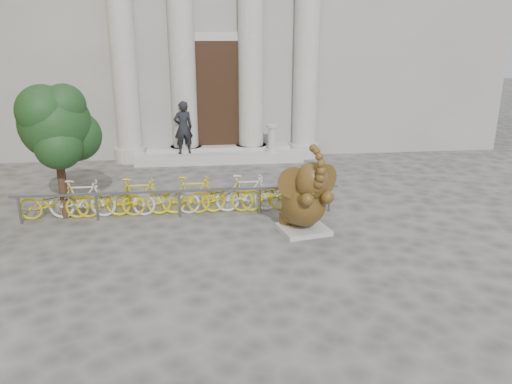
{
  "coord_description": "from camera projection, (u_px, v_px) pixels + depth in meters",
  "views": [
    {
      "loc": [
        -0.73,
        -8.31,
        4.51
      ],
      "look_at": [
        0.5,
        2.19,
        1.1
      ],
      "focal_mm": 35.0,
      "sensor_mm": 36.0,
      "label": 1
    }
  ],
  "objects": [
    {
      "name": "ground",
      "position": [
        243.0,
        285.0,
        9.32
      ],
      "size": [
        80.0,
        80.0,
        0.0
      ],
      "primitive_type": "plane",
      "color": "#474442",
      "rests_on": "ground"
    },
    {
      "name": "bike_rack",
      "position": [
        179.0,
        196.0,
        12.78
      ],
      "size": [
        8.15,
        0.53,
        1.0
      ],
      "color": "slate",
      "rests_on": "ground"
    },
    {
      "name": "elephant_statue",
      "position": [
        305.0,
        200.0,
        11.53
      ],
      "size": [
        1.43,
        1.7,
        2.17
      ],
      "rotation": [
        0.0,
        0.0,
        0.21
      ],
      "color": "#A8A59E",
      "rests_on": "ground"
    },
    {
      "name": "pedestrian",
      "position": [
        183.0,
        128.0,
        17.51
      ],
      "size": [
        0.78,
        0.62,
        1.86
      ],
      "primitive_type": "imported",
      "rotation": [
        0.0,
        0.0,
        3.42
      ],
      "color": "black",
      "rests_on": "entrance_steps"
    },
    {
      "name": "entrance_steps",
      "position": [
        220.0,
        156.0,
        18.15
      ],
      "size": [
        6.0,
        1.2,
        0.36
      ],
      "primitive_type": "cube",
      "color": "#A8A59E",
      "rests_on": "ground"
    },
    {
      "name": "balustrade_post",
      "position": [
        272.0,
        139.0,
        17.88
      ],
      "size": [
        0.41,
        0.41,
        1.0
      ],
      "color": "#A8A59E",
      "rests_on": "entrance_steps"
    },
    {
      "name": "tree",
      "position": [
        57.0,
        126.0,
        11.95
      ],
      "size": [
        1.94,
        1.77,
        3.36
      ],
      "color": "#332114",
      "rests_on": "ground"
    }
  ]
}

